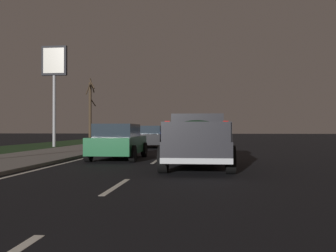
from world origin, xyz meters
name	(u,v)px	position (x,y,z in m)	size (l,w,h in m)	color
ground	(179,146)	(27.00, 0.00, 0.00)	(144.00, 144.00, 0.00)	black
sidewalk_shoulder	(106,145)	(27.00, 5.70, 0.06)	(108.00, 4.00, 0.12)	slate
grass_verge	(44,146)	(27.00, 10.70, 0.00)	(108.00, 6.00, 0.01)	#1E3819
lane_markings	(149,145)	(28.69, 2.55, 0.00)	(108.00, 3.54, 0.01)	silver
pickup_truck	(197,139)	(12.30, -1.75, 0.98)	(5.45, 2.33, 1.87)	#232328
sedan_green	(118,141)	(15.18, 1.77, 0.78)	(4.44, 2.08, 1.54)	#14592D
sedan_black	(152,137)	(25.03, 1.78, 0.78)	(4.45, 2.11, 1.54)	black
sedan_silver	(203,136)	(29.01, -1.77, 0.78)	(4.40, 2.02, 1.54)	#B2B5BA
sedan_blue	(202,134)	(40.59, -1.58, 0.78)	(4.43, 2.07, 1.54)	navy
gas_price_sign	(54,71)	(25.44, 9.18, 5.66)	(0.27, 1.90, 7.49)	#99999E
bare_tree_far	(90,110)	(33.00, 8.92, 3.10)	(2.22, 0.72, 6.16)	#423323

